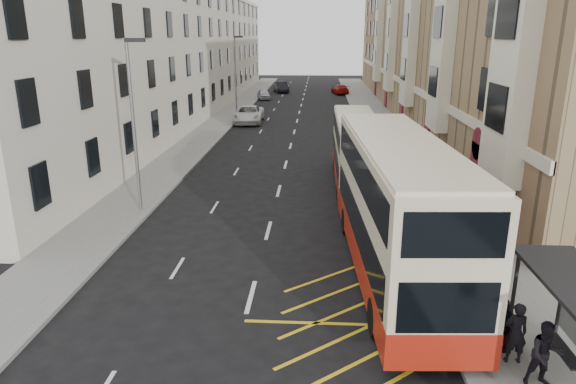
# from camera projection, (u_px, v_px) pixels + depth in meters

# --- Properties ---
(ground) EXTENTS (200.00, 200.00, 0.00)m
(ground) POSITION_uv_depth(u_px,v_px,m) (231.00, 373.00, 13.11)
(ground) COLOR black
(ground) RESTS_ON ground
(pavement_right) EXTENTS (4.00, 120.00, 0.15)m
(pavement_right) POSITION_uv_depth(u_px,v_px,m) (391.00, 141.00, 41.25)
(pavement_right) COLOR #63635E
(pavement_right) RESTS_ON ground
(pavement_left) EXTENTS (3.00, 120.00, 0.15)m
(pavement_left) POSITION_uv_depth(u_px,v_px,m) (201.00, 139.00, 42.13)
(pavement_left) COLOR #63635E
(pavement_left) RESTS_ON ground
(kerb_right) EXTENTS (0.25, 120.00, 0.15)m
(kerb_right) POSITION_uv_depth(u_px,v_px,m) (366.00, 141.00, 41.37)
(kerb_right) COLOR gray
(kerb_right) RESTS_ON ground
(kerb_left) EXTENTS (0.25, 120.00, 0.15)m
(kerb_left) POSITION_uv_depth(u_px,v_px,m) (219.00, 139.00, 42.05)
(kerb_left) COLOR gray
(kerb_left) RESTS_ON ground
(road_markings) EXTENTS (10.00, 110.00, 0.01)m
(road_markings) POSITION_uv_depth(u_px,v_px,m) (299.00, 114.00, 56.04)
(road_markings) COLOR silver
(road_markings) RESTS_ON ground
(terrace_right) EXTENTS (10.75, 79.00, 15.25)m
(terrace_right) POSITION_uv_depth(u_px,v_px,m) (442.00, 42.00, 53.34)
(terrace_right) COLOR #917954
(terrace_right) RESTS_ON ground
(terrace_left) EXTENTS (9.18, 79.00, 13.25)m
(terrace_left) POSITION_uv_depth(u_px,v_px,m) (175.00, 51.00, 55.36)
(terrace_left) COLOR beige
(terrace_left) RESTS_ON ground
(guard_railing) EXTENTS (0.06, 6.56, 1.01)m
(guard_railing) POSITION_uv_depth(u_px,v_px,m) (434.00, 256.00, 17.99)
(guard_railing) COLOR #B72A13
(guard_railing) RESTS_ON pavement_right
(street_lamp_near) EXTENTS (0.93, 0.18, 8.00)m
(street_lamp_near) POSITION_uv_depth(u_px,v_px,m) (134.00, 117.00, 23.55)
(street_lamp_near) COLOR slate
(street_lamp_near) RESTS_ON pavement_left
(street_lamp_far) EXTENTS (0.93, 0.18, 8.00)m
(street_lamp_far) POSITION_uv_depth(u_px,v_px,m) (236.00, 72.00, 52.17)
(street_lamp_far) COLOR slate
(street_lamp_far) RESTS_ON pavement_left
(double_decker_front) EXTENTS (3.52, 12.46, 4.92)m
(double_decker_front) POSITION_uv_depth(u_px,v_px,m) (396.00, 208.00, 17.83)
(double_decker_front) COLOR beige
(double_decker_front) RESTS_ON ground
(double_decker_rear) EXTENTS (2.30, 9.85, 3.93)m
(double_decker_rear) POSITION_uv_depth(u_px,v_px,m) (356.00, 150.00, 29.13)
(double_decker_rear) COLOR beige
(double_decker_rear) RESTS_ON ground
(pedestrian_near) EXTENTS (0.62, 0.42, 1.69)m
(pedestrian_near) POSITION_uv_depth(u_px,v_px,m) (515.00, 333.00, 13.09)
(pedestrian_near) COLOR black
(pedestrian_near) RESTS_ON pavement_right
(pedestrian_mid) EXTENTS (0.84, 0.66, 1.70)m
(pedestrian_mid) POSITION_uv_depth(u_px,v_px,m) (546.00, 355.00, 12.18)
(pedestrian_mid) COLOR black
(pedestrian_mid) RESTS_ON pavement_right
(pedestrian_far) EXTENTS (0.96, 0.55, 1.54)m
(pedestrian_far) POSITION_uv_depth(u_px,v_px,m) (503.00, 326.00, 13.54)
(pedestrian_far) COLOR black
(pedestrian_far) RESTS_ON pavement_right
(white_van) EXTENTS (2.91, 6.00, 1.65)m
(white_van) POSITION_uv_depth(u_px,v_px,m) (248.00, 114.00, 49.98)
(white_van) COLOR silver
(white_van) RESTS_ON ground
(car_silver) EXTENTS (2.29, 4.09, 1.31)m
(car_silver) POSITION_uv_depth(u_px,v_px,m) (264.00, 94.00, 68.15)
(car_silver) COLOR #AEB0B7
(car_silver) RESTS_ON ground
(car_dark) EXTENTS (2.78, 5.04, 1.57)m
(car_dark) POSITION_uv_depth(u_px,v_px,m) (281.00, 87.00, 76.47)
(car_dark) COLOR black
(car_dark) RESTS_ON ground
(car_red) EXTENTS (2.68, 4.97, 1.37)m
(car_red) POSITION_uv_depth(u_px,v_px,m) (340.00, 89.00, 74.26)
(car_red) COLOR #940C06
(car_red) RESTS_ON ground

